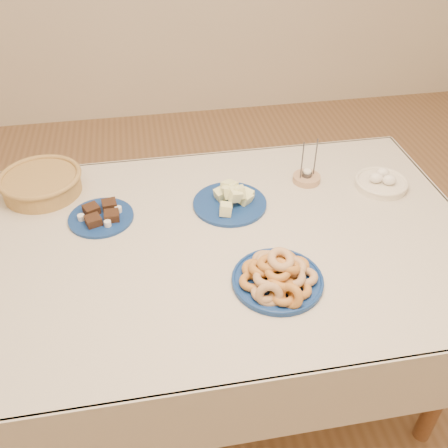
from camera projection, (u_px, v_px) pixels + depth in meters
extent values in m
plane|color=#8B6341|center=(222.00, 373.00, 2.11)|extent=(5.00, 5.00, 0.00)
cylinder|color=brown|center=(42.00, 267.00, 2.10)|extent=(0.06, 0.06, 0.72)
cylinder|color=brown|center=(357.00, 231.00, 2.29)|extent=(0.06, 0.06, 0.72)
cylinder|color=brown|center=(447.00, 379.00, 1.68)|extent=(0.06, 0.06, 0.72)
cube|color=beige|center=(221.00, 241.00, 1.65)|extent=(1.70, 1.10, 0.02)
cube|color=beige|center=(200.00, 182.00, 2.16)|extent=(1.70, 0.01, 0.28)
cube|color=beige|center=(257.00, 412.00, 1.31)|extent=(1.70, 0.01, 0.28)
cube|color=beige|center=(447.00, 241.00, 1.85)|extent=(0.01, 1.10, 0.28)
cylinder|color=navy|center=(277.00, 281.00, 1.48)|extent=(0.36, 0.36, 0.01)
torus|color=navy|center=(278.00, 279.00, 1.48)|extent=(0.36, 0.36, 0.01)
torus|color=#AC7747|center=(304.00, 277.00, 1.47)|extent=(0.11, 0.11, 0.03)
torus|color=#9E5E23|center=(296.00, 266.00, 1.50)|extent=(0.10, 0.10, 0.03)
torus|color=#9E5E23|center=(282.00, 258.00, 1.53)|extent=(0.11, 0.11, 0.03)
torus|color=#AC7747|center=(265.00, 260.00, 1.52)|extent=(0.10, 0.10, 0.03)
torus|color=#9E5E23|center=(255.00, 269.00, 1.49)|extent=(0.11, 0.11, 0.03)
torus|color=#9E5E23|center=(252.00, 282.00, 1.45)|extent=(0.10, 0.10, 0.03)
torus|color=#AC7747|center=(265.00, 292.00, 1.42)|extent=(0.09, 0.09, 0.03)
torus|color=#9E5E23|center=(283.00, 295.00, 1.41)|extent=(0.10, 0.10, 0.03)
torus|color=#9E5E23|center=(298.00, 289.00, 1.43)|extent=(0.10, 0.10, 0.03)
torus|color=#AC7747|center=(293.00, 267.00, 1.47)|extent=(0.11, 0.11, 0.03)
torus|color=#9E5E23|center=(283.00, 259.00, 1.49)|extent=(0.11, 0.11, 0.03)
torus|color=#AC7747|center=(269.00, 260.00, 1.49)|extent=(0.10, 0.10, 0.03)
torus|color=#9E5E23|center=(262.00, 268.00, 1.46)|extent=(0.11, 0.11, 0.04)
torus|color=#AC7747|center=(266.00, 278.00, 1.43)|extent=(0.11, 0.11, 0.04)
torus|color=#9E5E23|center=(281.00, 282.00, 1.42)|extent=(0.11, 0.11, 0.05)
torus|color=#AC7747|center=(292.00, 276.00, 1.44)|extent=(0.09, 0.09, 0.04)
torus|color=#9E5E23|center=(287.00, 266.00, 1.44)|extent=(0.11, 0.11, 0.05)
torus|color=#AC7747|center=(280.00, 259.00, 1.46)|extent=(0.09, 0.09, 0.03)
torus|color=#9E5E23|center=(270.00, 263.00, 1.44)|extent=(0.11, 0.11, 0.04)
torus|color=#9E5E23|center=(278.00, 270.00, 1.42)|extent=(0.11, 0.11, 0.05)
torus|color=#AC7747|center=(281.00, 259.00, 1.42)|extent=(0.10, 0.10, 0.05)
torus|color=#AC7747|center=(269.00, 295.00, 1.39)|extent=(0.09, 0.06, 0.08)
torus|color=#9E5E23|center=(290.00, 296.00, 1.39)|extent=(0.09, 0.09, 0.08)
cylinder|color=navy|center=(230.00, 204.00, 1.79)|extent=(0.32, 0.32, 0.01)
cube|color=#E3ED96|center=(226.00, 209.00, 1.72)|extent=(0.05, 0.05, 0.05)
cube|color=#E3ED96|center=(229.00, 187.00, 1.77)|extent=(0.06, 0.06, 0.05)
cube|color=#E3ED96|center=(239.00, 192.00, 1.74)|extent=(0.04, 0.05, 0.05)
cube|color=#E3ED96|center=(230.00, 190.00, 1.75)|extent=(0.07, 0.06, 0.05)
cube|color=#E3ED96|center=(235.00, 195.00, 1.73)|extent=(0.06, 0.05, 0.06)
cube|color=#E3ED96|center=(245.00, 198.00, 1.77)|extent=(0.06, 0.06, 0.05)
cube|color=#E3ED96|center=(247.00, 196.00, 1.78)|extent=(0.06, 0.07, 0.06)
cube|color=#E3ED96|center=(231.00, 192.00, 1.74)|extent=(0.05, 0.06, 0.05)
cube|color=#E3ED96|center=(230.00, 187.00, 1.77)|extent=(0.06, 0.06, 0.05)
cube|color=#E3ED96|center=(221.00, 194.00, 1.79)|extent=(0.06, 0.06, 0.05)
cylinder|color=navy|center=(101.00, 217.00, 1.73)|extent=(0.29, 0.29, 0.01)
cube|color=black|center=(93.00, 221.00, 1.68)|extent=(0.06, 0.06, 0.03)
cube|color=black|center=(112.00, 216.00, 1.70)|extent=(0.05, 0.05, 0.03)
cube|color=black|center=(91.00, 209.00, 1.73)|extent=(0.07, 0.07, 0.03)
cube|color=black|center=(109.00, 205.00, 1.75)|extent=(0.06, 0.06, 0.03)
cylinder|color=white|center=(81.00, 217.00, 1.70)|extent=(0.03, 0.03, 0.02)
cylinder|color=white|center=(108.00, 223.00, 1.67)|extent=(0.03, 0.03, 0.02)
cylinder|color=white|center=(118.00, 209.00, 1.74)|extent=(0.03, 0.03, 0.02)
cylinder|color=olive|center=(42.00, 185.00, 1.83)|extent=(0.36, 0.36, 0.07)
torus|color=olive|center=(40.00, 177.00, 1.81)|extent=(0.39, 0.39, 0.02)
cylinder|color=tan|center=(306.00, 179.00, 1.91)|extent=(0.13, 0.13, 0.02)
cylinder|color=#45464B|center=(307.00, 174.00, 1.89)|extent=(0.05, 0.05, 0.02)
cylinder|color=white|center=(307.00, 171.00, 1.88)|extent=(0.04, 0.04, 0.01)
cylinder|color=#45464B|center=(302.00, 161.00, 1.84)|extent=(0.01, 0.01, 0.15)
cylinder|color=#45464B|center=(316.00, 157.00, 1.86)|extent=(0.01, 0.01, 0.15)
cylinder|color=silver|center=(381.00, 184.00, 1.88)|extent=(0.23, 0.23, 0.02)
torus|color=silver|center=(381.00, 181.00, 1.87)|extent=(0.24, 0.24, 0.01)
ellipsoid|color=white|center=(376.00, 178.00, 1.85)|extent=(0.06, 0.05, 0.04)
ellipsoid|color=white|center=(389.00, 180.00, 1.84)|extent=(0.06, 0.05, 0.04)
ellipsoid|color=white|center=(383.00, 173.00, 1.87)|extent=(0.06, 0.05, 0.04)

